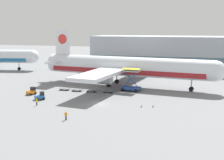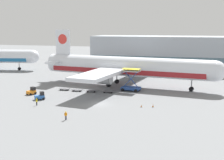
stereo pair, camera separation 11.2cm
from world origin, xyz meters
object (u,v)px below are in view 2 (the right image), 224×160
(airplane_main, at_px, (123,67))
(baggage_dolly_second, at_px, (77,90))
(ground_crew_far, at_px, (66,115))
(traffic_cone_near, at_px, (141,106))
(ground_crew_near, at_px, (37,101))
(traffic_cone_far, at_px, (153,106))
(baggage_dolly_trail, at_px, (108,91))
(baggage_tug_foreground, at_px, (32,91))
(baggage_tug_mid, at_px, (40,96))
(scissor_lift_loader, at_px, (131,83))
(baggage_dolly_third, at_px, (92,91))
(baggage_dolly_lead, at_px, (65,89))

(airplane_main, bearing_deg, baggage_dolly_second, -126.10)
(ground_crew_far, relative_size, traffic_cone_near, 2.79)
(ground_crew_near, distance_m, traffic_cone_far, 26.72)
(baggage_dolly_trail, bearing_deg, baggage_tug_foreground, -162.54)
(ground_crew_near, relative_size, traffic_cone_near, 2.83)
(baggage_tug_mid, height_order, traffic_cone_far, baggage_tug_mid)
(scissor_lift_loader, relative_size, baggage_dolly_third, 1.68)
(airplane_main, xyz_separation_m, baggage_dolly_second, (-10.59, -11.23, -5.45))
(baggage_dolly_second, height_order, baggage_dolly_third, same)
(traffic_cone_far, bearing_deg, ground_crew_near, -167.38)
(airplane_main, xyz_separation_m, baggage_dolly_lead, (-14.60, -10.89, -5.45))
(baggage_tug_foreground, distance_m, baggage_dolly_trail, 20.62)
(scissor_lift_loader, bearing_deg, traffic_cone_far, -54.78)
(ground_crew_far, bearing_deg, baggage_tug_mid, 86.23)
(ground_crew_far, bearing_deg, ground_crew_near, 95.49)
(baggage_dolly_lead, xyz_separation_m, baggage_dolly_third, (8.31, -0.28, 0.00))
(traffic_cone_near, bearing_deg, baggage_dolly_trail, 132.20)
(ground_crew_near, bearing_deg, baggage_dolly_lead, -171.29)
(baggage_tug_mid, bearing_deg, traffic_cone_near, -41.85)
(baggage_tug_mid, bearing_deg, airplane_main, 15.14)
(baggage_tug_foreground, relative_size, traffic_cone_far, 4.09)
(baggage_dolly_second, bearing_deg, traffic_cone_far, -30.76)
(scissor_lift_loader, bearing_deg, airplane_main, 127.60)
(baggage_dolly_trail, distance_m, traffic_cone_near, 17.18)
(scissor_lift_loader, bearing_deg, ground_crew_near, -121.18)
(baggage_dolly_lead, bearing_deg, airplane_main, 32.68)
(scissor_lift_loader, relative_size, baggage_dolly_trail, 1.68)
(traffic_cone_near, bearing_deg, ground_crew_far, -132.47)
(baggage_dolly_third, bearing_deg, traffic_cone_far, -35.91)
(airplane_main, xyz_separation_m, baggage_dolly_third, (-6.28, -11.17, -5.45))
(baggage_tug_mid, height_order, baggage_dolly_third, baggage_tug_mid)
(baggage_dolly_trail, distance_m, ground_crew_far, 26.36)
(baggage_dolly_lead, bearing_deg, baggage_dolly_second, -8.92)
(baggage_dolly_second, distance_m, traffic_cone_far, 25.87)
(baggage_tug_foreground, xyz_separation_m, baggage_tug_mid, (5.10, -4.73, 0.00))
(baggage_tug_foreground, height_order, ground_crew_far, baggage_tug_foreground)
(scissor_lift_loader, xyz_separation_m, baggage_dolly_second, (-14.50, -4.56, -1.95))
(ground_crew_near, relative_size, traffic_cone_far, 2.56)
(traffic_cone_far, bearing_deg, baggage_dolly_trail, 139.62)
(baggage_dolly_third, distance_m, ground_crew_far, 26.34)
(baggage_dolly_lead, bearing_deg, baggage_dolly_third, -5.98)
(baggage_tug_foreground, bearing_deg, baggage_dolly_second, -32.97)
(baggage_dolly_third, relative_size, traffic_cone_near, 6.09)
(baggage_tug_foreground, bearing_deg, traffic_cone_far, -75.95)
(ground_crew_far, height_order, traffic_cone_near, ground_crew_far)
(baggage_dolly_trail, bearing_deg, baggage_tug_mid, -142.92)
(baggage_tug_foreground, bearing_deg, baggage_dolly_lead, -17.46)
(scissor_lift_loader, height_order, ground_crew_far, scissor_lift_loader)
(baggage_dolly_third, bearing_deg, ground_crew_near, -116.54)
(traffic_cone_near, bearing_deg, scissor_lift_loader, 109.73)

